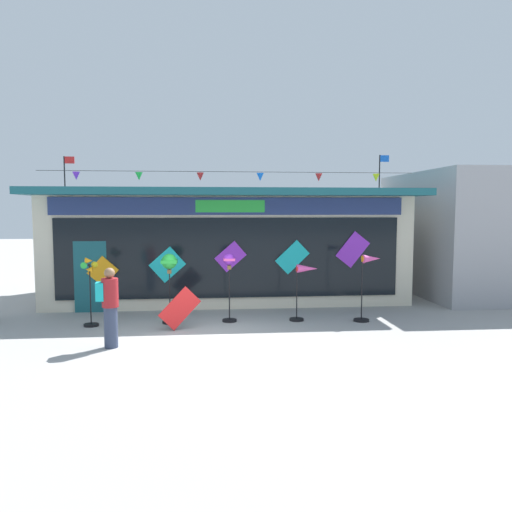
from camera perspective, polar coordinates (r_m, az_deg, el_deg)
The scene contains 10 objects.
ground_plane at distance 11.50m, azimuth -5.77°, elevation -9.24°, with size 80.00×80.00×0.00m, color #9E9B99.
kite_shop_building at distance 16.80m, azimuth -3.29°, elevation 1.45°, with size 11.27×5.81×4.72m.
wind_spinner_far_left at distance 13.03m, azimuth -18.26°, elevation -3.13°, with size 0.38×0.36×1.71m.
wind_spinner_left at distance 12.86m, azimuth -9.76°, elevation -1.44°, with size 0.40×0.40×1.77m.
wind_spinner_center_left at distance 12.90m, azimuth -3.04°, elevation -2.00°, with size 0.37×0.37×1.75m.
wind_spinner_center_right at distance 13.10m, azimuth 5.49°, elevation -2.76°, with size 0.74×0.37×1.47m.
wind_spinner_right at distance 13.26m, azimuth 12.56°, elevation -2.33°, with size 0.70×0.40×1.73m.
person_near_camera at distance 10.96m, azimuth -16.23°, elevation -5.40°, with size 0.46×0.34×1.68m.
display_kite_on_ground at distance 12.32m, azimuth -8.61°, elevation -5.85°, with size 0.53×0.03×0.96m, color red.
neighbour_building at distance 19.75m, azimuth 26.66°, elevation 2.35°, with size 7.13×6.18×4.12m, color #99999E.
Camera 1 is at (0.07, -11.14, 2.88)m, focal length 35.41 mm.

